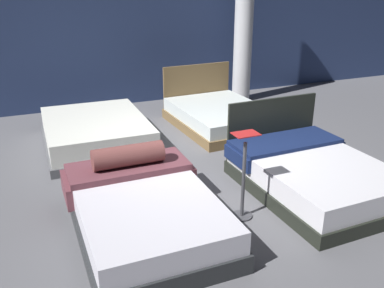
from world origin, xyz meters
name	(u,v)px	position (x,y,z in m)	size (l,w,h in m)	color
ground_plane	(197,172)	(0.00, 0.00, -0.01)	(18.00, 18.00, 0.02)	#5B5B60
showroom_back_wall	(124,21)	(0.00, 3.86, 1.75)	(18.00, 0.06, 3.50)	navy
bed_0	(144,209)	(-1.11, -1.12, 0.25)	(1.54, 2.11, 0.77)	#272A2B
bed_1	(312,174)	(1.15, -1.08, 0.24)	(1.61, 2.12, 1.00)	black
bed_2	(96,133)	(-1.14, 1.57, 0.23)	(1.66, 2.10, 0.47)	#505155
bed_3	(220,115)	(1.17, 1.67, 0.21)	(1.64, 2.12, 0.99)	brown
price_sign	(243,186)	(0.00, -1.31, 0.40)	(0.28, 0.24, 1.03)	#3F3F44
support_pillar	(244,20)	(2.42, 3.13, 1.75)	(0.40, 0.40, 3.50)	silver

